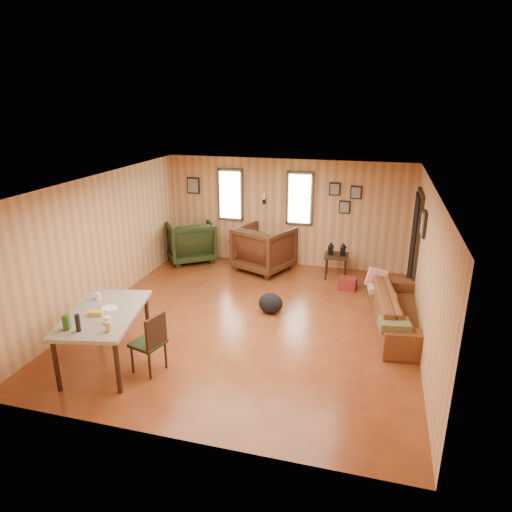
{
  "coord_description": "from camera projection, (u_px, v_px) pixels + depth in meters",
  "views": [
    {
      "loc": [
        1.95,
        -6.8,
        3.65
      ],
      "look_at": [
        0.0,
        0.4,
        1.05
      ],
      "focal_mm": 32.0,
      "sensor_mm": 36.0,
      "label": 1
    }
  ],
  "objects": [
    {
      "name": "room",
      "position": [
        264.0,
        251.0,
        7.69
      ],
      "size": [
        5.54,
        6.04,
        2.44
      ],
      "color": "brown",
      "rests_on": "ground"
    },
    {
      "name": "sofa",
      "position": [
        404.0,
        304.0,
        7.49
      ],
      "size": [
        0.94,
        2.33,
        0.88
      ],
      "primitive_type": "imported",
      "rotation": [
        0.0,
        0.0,
        1.7
      ],
      "color": "brown",
      "rests_on": "ground"
    },
    {
      "name": "recliner_brown",
      "position": [
        264.0,
        246.0,
        10.03
      ],
      "size": [
        1.39,
        1.35,
        1.11
      ],
      "primitive_type": "imported",
      "rotation": [
        0.0,
        0.0,
        2.74
      ],
      "color": "#4A2716",
      "rests_on": "ground"
    },
    {
      "name": "recliner_green",
      "position": [
        190.0,
        239.0,
        10.64
      ],
      "size": [
        1.39,
        1.37,
        1.05
      ],
      "primitive_type": "imported",
      "rotation": [
        0.0,
        0.0,
        -2.51
      ],
      "color": "#212E15",
      "rests_on": "ground"
    },
    {
      "name": "end_table",
      "position": [
        240.0,
        245.0,
        10.77
      ],
      "size": [
        0.58,
        0.55,
        0.62
      ],
      "rotation": [
        0.0,
        0.0,
        0.26
      ],
      "color": "black",
      "rests_on": "ground"
    },
    {
      "name": "side_table",
      "position": [
        337.0,
        254.0,
        9.6
      ],
      "size": [
        0.5,
        0.5,
        0.78
      ],
      "rotation": [
        0.0,
        0.0,
        0.03
      ],
      "color": "black",
      "rests_on": "ground"
    },
    {
      "name": "cooler",
      "position": [
        347.0,
        284.0,
        9.13
      ],
      "size": [
        0.37,
        0.28,
        0.25
      ],
      "rotation": [
        0.0,
        0.0,
        -0.09
      ],
      "color": "maroon",
      "rests_on": "ground"
    },
    {
      "name": "backpack",
      "position": [
        271.0,
        303.0,
        8.1
      ],
      "size": [
        0.53,
        0.48,
        0.38
      ],
      "rotation": [
        0.0,
        0.0,
        -0.41
      ],
      "color": "black",
      "rests_on": "ground"
    },
    {
      "name": "sofa_pillows",
      "position": [
        385.0,
        302.0,
        7.39
      ],
      "size": [
        0.74,
        1.89,
        0.39
      ],
      "rotation": [
        0.0,
        0.0,
        0.17
      ],
      "color": "brown",
      "rests_on": "sofa"
    },
    {
      "name": "dining_table",
      "position": [
        103.0,
        317.0,
        6.38
      ],
      "size": [
        1.26,
        1.75,
        1.04
      ],
      "rotation": [
        0.0,
        0.0,
        0.21
      ],
      "color": "gray",
      "rests_on": "ground"
    },
    {
      "name": "dining_chair",
      "position": [
        151.0,
        340.0,
        6.26
      ],
      "size": [
        0.49,
        0.49,
        0.89
      ],
      "rotation": [
        0.0,
        0.0,
        -0.27
      ],
      "color": "#212E15",
      "rests_on": "ground"
    }
  ]
}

